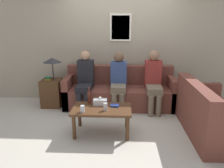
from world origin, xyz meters
The scene contains 14 objects.
ground_plane centered at (0.00, 0.00, 0.00)m, with size 16.00×16.00×0.00m, color beige.
wall_back centered at (0.00, 0.93, 1.30)m, with size 9.00×0.08×2.60m.
couch_main centered at (0.00, 0.49, 0.31)m, with size 2.39×0.82×0.87m.
couch_side centered at (1.51, -0.74, 0.31)m, with size 0.82×1.64×0.87m.
coffee_table centered at (-0.28, -0.80, 0.38)m, with size 0.97×0.58×0.45m.
side_table_with_lamp centered at (-1.50, 0.40, 0.39)m, with size 0.46×0.43×1.09m.
wine_bottle centered at (-0.52, -0.57, 0.56)m, with size 0.07×0.07×0.28m.
drinking_glass centered at (-0.57, -0.98, 0.50)m, with size 0.07×0.07×0.11m.
book_stack centered at (-0.07, -0.71, 0.46)m, with size 0.16×0.12×0.03m.
soda_can centered at (-0.21, -0.89, 0.51)m, with size 0.07×0.07×0.12m.
tissue_box centered at (-0.32, -0.64, 0.50)m, with size 0.23×0.12×0.15m.
person_left centered at (-0.74, 0.32, 0.66)m, with size 0.34×0.63×1.23m.
person_middle centered at (-0.03, 0.32, 0.65)m, with size 0.34×0.61×1.21m.
person_right centered at (0.70, 0.29, 0.68)m, with size 0.34×0.66×1.25m.
Camera 1 is at (0.04, -4.15, 1.82)m, focal length 35.00 mm.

